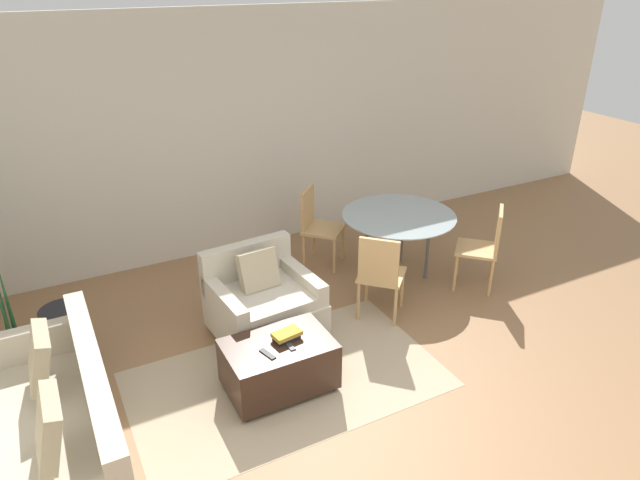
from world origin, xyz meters
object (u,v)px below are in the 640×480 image
book_stack (287,335)px  potted_plant (12,352)px  side_table (65,325)px  dining_chair_near_right (486,243)px  dining_chair_near_left (380,272)px  dining_chair_far_left (316,222)px  armchair (263,303)px  tv_remote_primary (268,354)px  dining_table (398,220)px  ottoman (279,364)px  tv_remote_secondary (290,345)px  couch (50,442)px

book_stack → potted_plant: (-1.98, 1.17, -0.25)m
side_table → dining_chair_near_right: size_ratio=0.59×
dining_chair_near_left → dining_chair_far_left: size_ratio=1.00×
dining_chair_near_right → armchair: bearing=173.5°
tv_remote_primary → side_table: 1.83m
dining_table → tv_remote_primary: bearing=-148.9°
book_stack → side_table: 1.92m
potted_plant → dining_chair_near_left: 3.25m
side_table → ottoman: bearing=-38.6°
book_stack → side_table: side_table is taller
dining_table → dining_chair_near_left: size_ratio=1.36×
potted_plant → tv_remote_primary: bearing=-36.1°
ottoman → potted_plant: bearing=147.8°
armchair → tv_remote_secondary: bearing=-97.9°
dining_chair_near_left → dining_chair_far_left: (0.00, 1.31, 0.00)m
couch → tv_remote_secondary: bearing=1.2°
dining_chair_far_left → tv_remote_secondary: bearing=-122.7°
tv_remote_primary → dining_chair_far_left: bearing=53.6°
dining_table → dining_chair_far_left: size_ratio=1.36×
side_table → dining_table: size_ratio=0.43×
dining_chair_far_left → couch: bearing=-147.2°
dining_chair_near_left → dining_chair_far_left: bearing=90.0°
dining_chair_far_left → dining_table: bearing=-45.0°
couch → tv_remote_primary: 1.57m
potted_plant → dining_chair_far_left: bearing=10.9°
dining_chair_far_left → dining_chair_near_left: bearing=-90.0°
couch → potted_plant: potted_plant is taller
book_stack → dining_chair_far_left: 2.14m
dining_table → dining_chair_near_left: (-0.66, -0.66, -0.14)m
couch → ottoman: couch is taller
potted_plant → dining_chair_near_left: potted_plant is taller
dining_chair_near_left → armchair: bearing=165.9°
tv_remote_secondary → potted_plant: potted_plant is taller
tv_remote_secondary → dining_table: (1.86, 1.22, 0.21)m
armchair → potted_plant: bearing=168.3°
tv_remote_primary → dining_table: 2.41m
book_stack → dining_chair_near_left: bearing=21.5°
couch → dining_table: (3.62, 1.25, 0.36)m
ottoman → potted_plant: potted_plant is taller
potted_plant → dining_chair_far_left: 3.23m
book_stack → dining_table: 2.17m
ottoman → dining_chair_near_right: bearing=10.6°
dining_chair_near_left → dining_chair_near_right: bearing=0.0°
side_table → dining_chair_near_right: dining_chair_near_right is taller
armchair → potted_plant: 2.12m
couch → side_table: bearing=79.3°
ottoman → tv_remote_secondary: 0.23m
armchair → potted_plant: size_ratio=0.83×
book_stack → dining_chair_near_right: (2.50, 0.47, 0.04)m
potted_plant → ottoman: bearing=-32.2°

